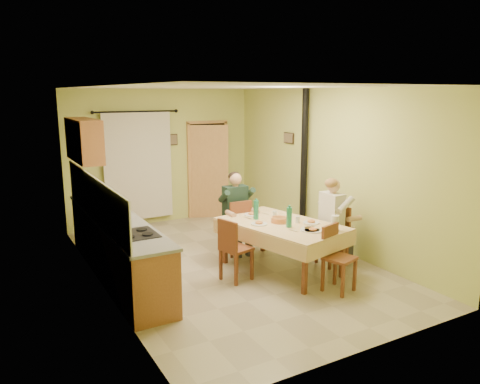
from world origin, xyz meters
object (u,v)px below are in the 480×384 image
chair_left (236,261)px  man_far (236,204)px  chair_far (236,237)px  chair_right (332,247)px  chair_near (338,271)px  dining_table (281,247)px  man_right (333,211)px  stove_flue (303,185)px

chair_left → man_far: (0.57, 1.02, 0.59)m
chair_far → man_far: man_far is taller
chair_far → chair_right: bearing=-45.4°
chair_near → man_far: bearing=-94.3°
chair_far → chair_near: chair_far is taller
chair_left → dining_table: bearing=75.1°
chair_far → chair_right: size_ratio=1.00×
man_far → man_right: bearing=-46.0°
chair_right → man_right: bearing=90.0°
man_far → stove_flue: (1.55, 0.19, 0.15)m
chair_far → dining_table: bearing=-74.4°
chair_near → man_right: bearing=-143.1°
chair_right → chair_far: bearing=43.6°
dining_table → man_far: 1.16m
chair_near → chair_right: chair_right is taller
chair_near → chair_right: size_ratio=0.97×
chair_near → man_right: (0.61, 0.84, 0.59)m
dining_table → chair_left: (-0.81, -0.00, -0.09)m
chair_right → chair_left: chair_right is taller
chair_far → man_right: size_ratio=0.69×
man_right → stove_flue: bearing=-17.2°
chair_near → man_right: size_ratio=0.67×
chair_left → stove_flue: stove_flue is taller
dining_table → stove_flue: stove_flue is taller
dining_table → man_far: bearing=89.7°
chair_far → stove_flue: size_ratio=0.34×
chair_left → man_far: 1.31m
dining_table → man_right: size_ratio=1.54×
dining_table → man_right: bearing=-26.5°
chair_near → stove_flue: size_ratio=0.33×
man_far → chair_near: bearing=-74.7°
dining_table → chair_far: bearing=89.9°
chair_near → chair_left: size_ratio=0.99×
chair_near → chair_left: chair_left is taller
chair_far → chair_left: size_ratio=1.02×
chair_left → man_right: (1.66, -0.19, 0.59)m
chair_right → man_far: bearing=43.2°
chair_right → stove_flue: (0.45, 1.41, 0.74)m
chair_right → man_right: (-0.01, 0.00, 0.59)m
man_right → stove_flue: size_ratio=0.50×
chair_near → chair_far: bearing=-94.2°
chair_far → man_right: bearing=-45.7°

